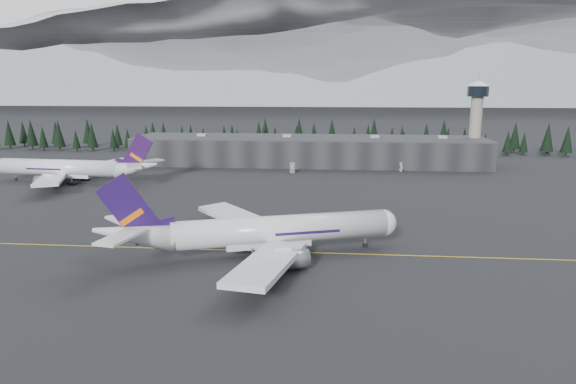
# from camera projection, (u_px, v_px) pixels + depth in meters

# --- Properties ---
(ground) EXTENTS (1400.00, 1400.00, 0.00)m
(ground) POSITION_uv_depth(u_px,v_px,m) (280.00, 249.00, 116.67)
(ground) COLOR black
(ground) RESTS_ON ground
(taxiline) EXTENTS (400.00, 0.40, 0.02)m
(taxiline) POSITION_uv_depth(u_px,v_px,m) (279.00, 252.00, 114.72)
(taxiline) COLOR gold
(taxiline) RESTS_ON ground
(terminal) EXTENTS (160.00, 30.00, 12.60)m
(terminal) POSITION_uv_depth(u_px,v_px,m) (309.00, 151.00, 237.09)
(terminal) COLOR black
(terminal) RESTS_ON ground
(control_tower) EXTENTS (10.00, 10.00, 37.70)m
(control_tower) POSITION_uv_depth(u_px,v_px,m) (476.00, 114.00, 229.78)
(control_tower) COLOR gray
(control_tower) RESTS_ON ground
(treeline) EXTENTS (360.00, 20.00, 15.00)m
(treeline) POSITION_uv_depth(u_px,v_px,m) (312.00, 139.00, 272.87)
(treeline) COLOR black
(treeline) RESTS_ON ground
(mountain_ridge) EXTENTS (4400.00, 900.00, 420.00)m
(mountain_ridge) POSITION_uv_depth(u_px,v_px,m) (330.00, 100.00, 1090.58)
(mountain_ridge) COLOR white
(mountain_ridge) RESTS_ON ground
(jet_main) EXTENTS (64.57, 58.21, 19.50)m
(jet_main) POSITION_uv_depth(u_px,v_px,m) (255.00, 232.00, 110.81)
(jet_main) COLOR silver
(jet_main) RESTS_ON ground
(jet_parked) EXTENTS (65.81, 60.58, 19.35)m
(jet_parked) POSITION_uv_depth(u_px,v_px,m) (75.00, 168.00, 192.86)
(jet_parked) COLOR silver
(jet_parked) RESTS_ON ground
(gse_vehicle_a) EXTENTS (2.97, 5.09, 1.33)m
(gse_vehicle_a) POSITION_uv_depth(u_px,v_px,m) (292.00, 172.00, 213.53)
(gse_vehicle_a) COLOR silver
(gse_vehicle_a) RESTS_ON ground
(gse_vehicle_b) EXTENTS (4.43, 2.76, 1.41)m
(gse_vehicle_b) POSITION_uv_depth(u_px,v_px,m) (401.00, 170.00, 217.55)
(gse_vehicle_b) COLOR white
(gse_vehicle_b) RESTS_ON ground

